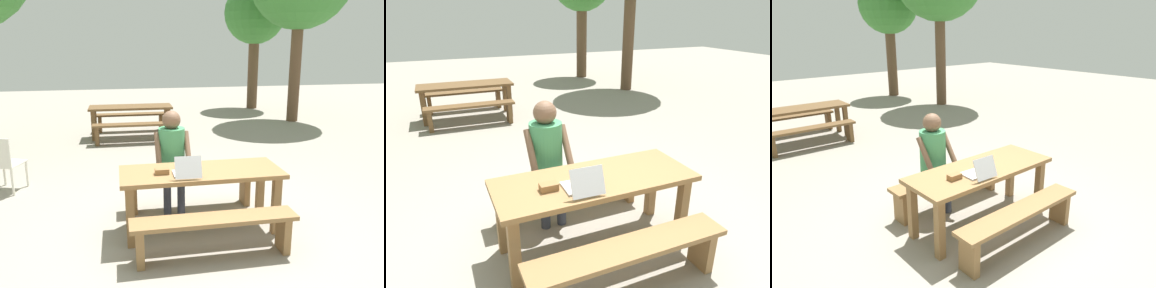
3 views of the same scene
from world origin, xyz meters
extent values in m
plane|color=gray|center=(0.00, 0.00, 0.00)|extent=(30.00, 30.00, 0.00)
cube|color=olive|center=(0.00, 0.00, 0.72)|extent=(1.86, 0.72, 0.05)
cube|color=olive|center=(-0.83, -0.26, 0.35)|extent=(0.09, 0.09, 0.69)
cube|color=olive|center=(0.83, -0.26, 0.35)|extent=(0.09, 0.09, 0.69)
cube|color=olive|center=(-0.83, 0.26, 0.35)|extent=(0.09, 0.09, 0.69)
cube|color=olive|center=(0.83, 0.26, 0.35)|extent=(0.09, 0.09, 0.69)
cube|color=olive|center=(0.00, -0.65, 0.43)|extent=(1.72, 0.30, 0.05)
cube|color=olive|center=(-0.76, -0.65, 0.20)|extent=(0.08, 0.24, 0.40)
cube|color=olive|center=(0.76, -0.65, 0.20)|extent=(0.08, 0.24, 0.40)
cube|color=olive|center=(0.00, 0.65, 0.43)|extent=(1.72, 0.30, 0.05)
cube|color=olive|center=(-0.76, 0.65, 0.20)|extent=(0.08, 0.24, 0.40)
cube|color=olive|center=(0.76, 0.65, 0.20)|extent=(0.08, 0.24, 0.40)
cube|color=silver|center=(-0.20, -0.11, 0.75)|extent=(0.30, 0.25, 0.02)
cube|color=silver|center=(-0.20, -0.28, 0.88)|extent=(0.29, 0.11, 0.23)
cube|color=black|center=(-0.20, -0.27, 0.88)|extent=(0.27, 0.09, 0.21)
cube|color=olive|center=(-0.46, -0.05, 0.78)|extent=(0.16, 0.09, 0.06)
cylinder|color=#333847|center=(-0.34, 0.47, 0.22)|extent=(0.10, 0.10, 0.45)
cylinder|color=#333847|center=(-0.16, 0.47, 0.22)|extent=(0.10, 0.10, 0.45)
cube|color=#333847|center=(-0.25, 0.56, 0.49)|extent=(0.28, 0.28, 0.12)
cylinder|color=#3F8C59|center=(-0.25, 0.65, 0.82)|extent=(0.34, 0.34, 0.58)
cylinder|color=brown|center=(-0.44, 0.55, 0.87)|extent=(0.07, 0.32, 0.41)
cylinder|color=brown|center=(-0.06, 0.55, 0.87)|extent=(0.07, 0.32, 0.41)
sphere|color=brown|center=(-0.25, 0.65, 1.22)|extent=(0.24, 0.24, 0.24)
cube|color=silver|center=(-2.58, 1.80, 0.42)|extent=(0.56, 0.56, 0.02)
cylinder|color=silver|center=(-2.34, 1.91, 0.21)|extent=(0.04, 0.04, 0.41)
cylinder|color=silver|center=(-2.70, 2.04, 0.21)|extent=(0.04, 0.04, 0.41)
cylinder|color=silver|center=(-2.47, 1.56, 0.21)|extent=(0.04, 0.04, 0.41)
cube|color=brown|center=(-0.62, 4.93, 0.71)|extent=(1.92, 0.71, 0.05)
cube|color=brown|center=(-1.47, 4.70, 0.34)|extent=(0.09, 0.09, 0.69)
cube|color=brown|center=(0.24, 4.68, 0.34)|extent=(0.09, 0.09, 0.69)
cube|color=brown|center=(-1.47, 5.18, 0.34)|extent=(0.09, 0.09, 0.69)
cube|color=brown|center=(0.24, 5.16, 0.34)|extent=(0.09, 0.09, 0.69)
cube|color=brown|center=(-0.62, 4.29, 0.43)|extent=(1.72, 0.32, 0.05)
cube|color=brown|center=(-1.38, 4.30, 0.20)|extent=(0.08, 0.24, 0.41)
cube|color=brown|center=(0.13, 4.28, 0.20)|extent=(0.08, 0.24, 0.41)
cube|color=brown|center=(-0.61, 5.57, 0.43)|extent=(1.72, 0.32, 0.05)
cube|color=brown|center=(-1.37, 5.58, 0.20)|extent=(0.08, 0.24, 0.41)
cube|color=brown|center=(0.15, 5.56, 0.20)|extent=(0.08, 0.24, 0.41)
cylinder|color=brown|center=(3.61, 8.45, 1.26)|extent=(0.34, 0.34, 2.52)
sphere|color=#387A33|center=(3.61, 8.45, 3.12)|extent=(2.00, 2.00, 2.00)
cylinder|color=brown|center=(3.98, 6.06, 1.52)|extent=(0.31, 0.31, 3.05)
camera|label=1|loc=(-0.91, -4.16, 2.17)|focal=36.30mm
camera|label=2|loc=(-1.24, -2.49, 2.17)|focal=31.77mm
camera|label=3|loc=(-2.71, -2.84, 2.36)|focal=32.68mm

